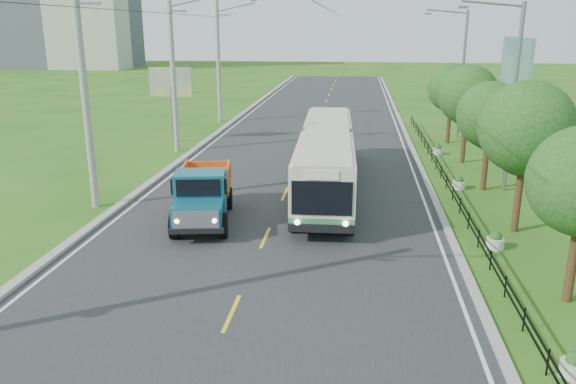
% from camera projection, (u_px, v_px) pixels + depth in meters
% --- Properties ---
extents(ground, '(240.00, 240.00, 0.00)m').
position_uv_depth(ground, '(232.00, 314.00, 16.05)').
color(ground, '#225A15').
rests_on(ground, ground).
extents(road, '(14.00, 120.00, 0.02)m').
position_uv_depth(road, '(301.00, 158.00, 35.08)').
color(road, '#28282B').
rests_on(road, ground).
extents(curb_left, '(0.40, 120.00, 0.15)m').
position_uv_depth(curb_left, '(189.00, 154.00, 35.90)').
color(curb_left, '#9E9E99').
rests_on(curb_left, ground).
extents(curb_right, '(0.30, 120.00, 0.10)m').
position_uv_depth(curb_right, '(417.00, 160.00, 34.24)').
color(curb_right, '#9E9E99').
rests_on(curb_right, ground).
extents(edge_line_left, '(0.12, 120.00, 0.00)m').
position_uv_depth(edge_line_left, '(198.00, 155.00, 35.85)').
color(edge_line_left, silver).
rests_on(edge_line_left, road).
extents(edge_line_right, '(0.12, 120.00, 0.00)m').
position_uv_depth(edge_line_right, '(409.00, 160.00, 34.30)').
color(edge_line_right, silver).
rests_on(edge_line_right, road).
extents(centre_dash, '(0.12, 2.20, 0.00)m').
position_uv_depth(centre_dash, '(232.00, 313.00, 16.04)').
color(centre_dash, yellow).
rests_on(centre_dash, road).
extents(railing_right, '(0.04, 40.00, 0.60)m').
position_uv_depth(railing_right, '(447.00, 183.00, 28.36)').
color(railing_right, black).
rests_on(railing_right, ground).
extents(pole_near, '(3.51, 0.32, 10.00)m').
position_uv_depth(pole_near, '(86.00, 94.00, 24.13)').
color(pole_near, gray).
rests_on(pole_near, ground).
extents(pole_mid, '(3.51, 0.32, 10.00)m').
position_uv_depth(pole_mid, '(174.00, 72.00, 35.56)').
color(pole_mid, gray).
rests_on(pole_mid, ground).
extents(pole_far, '(3.51, 0.32, 10.00)m').
position_uv_depth(pole_far, '(219.00, 61.00, 46.98)').
color(pole_far, gray).
rests_on(pole_far, ground).
extents(tree_third, '(3.60, 3.62, 6.00)m').
position_uv_depth(tree_third, '(526.00, 132.00, 21.52)').
color(tree_third, '#382314').
rests_on(tree_third, ground).
extents(tree_fourth, '(3.24, 3.31, 5.40)m').
position_uv_depth(tree_fourth, '(490.00, 118.00, 27.34)').
color(tree_fourth, '#382314').
rests_on(tree_fourth, ground).
extents(tree_fifth, '(3.48, 3.52, 5.80)m').
position_uv_depth(tree_fifth, '(468.00, 98.00, 32.98)').
color(tree_fifth, '#382314').
rests_on(tree_fifth, ground).
extents(tree_back, '(3.30, 3.36, 5.50)m').
position_uv_depth(tree_back, '(452.00, 90.00, 38.75)').
color(tree_back, '#382314').
rests_on(tree_back, ground).
extents(streetlight_mid, '(3.02, 0.20, 9.07)m').
position_uv_depth(streetlight_mid, '(511.00, 92.00, 26.75)').
color(streetlight_mid, slate).
rests_on(streetlight_mid, ground).
extents(streetlight_far, '(3.02, 0.20, 9.07)m').
position_uv_depth(streetlight_far, '(461.00, 70.00, 40.07)').
color(streetlight_far, slate).
rests_on(streetlight_far, ground).
extents(planter_front, '(0.64, 0.64, 0.67)m').
position_uv_depth(planter_front, '(574.00, 366.00, 13.06)').
color(planter_front, silver).
rests_on(planter_front, ground).
extents(planter_near, '(0.64, 0.64, 0.67)m').
position_uv_depth(planter_near, '(495.00, 241.00, 20.68)').
color(planter_near, silver).
rests_on(planter_near, ground).
extents(planter_mid, '(0.64, 0.64, 0.67)m').
position_uv_depth(planter_mid, '(459.00, 183.00, 28.29)').
color(planter_mid, silver).
rests_on(planter_mid, ground).
extents(planter_far, '(0.64, 0.64, 0.67)m').
position_uv_depth(planter_far, '(438.00, 150.00, 35.91)').
color(planter_far, silver).
rests_on(planter_far, ground).
extents(billboard_left, '(3.00, 0.20, 5.20)m').
position_uv_depth(billboard_left, '(171.00, 87.00, 38.90)').
color(billboard_left, slate).
rests_on(billboard_left, ground).
extents(billboard_right, '(0.24, 6.00, 7.30)m').
position_uv_depth(billboard_right, '(515.00, 73.00, 32.14)').
color(billboard_right, slate).
rests_on(billboard_right, ground).
extents(apartment_far, '(24.00, 14.00, 26.00)m').
position_uv_depth(apartment_far, '(14.00, 5.00, 135.91)').
color(apartment_far, '#B7B2A3').
rests_on(apartment_far, ground).
extents(bus, '(3.03, 15.50, 2.98)m').
position_uv_depth(bus, '(326.00, 154.00, 27.86)').
color(bus, '#317C47').
rests_on(bus, ground).
extents(dump_truck, '(2.99, 5.84, 2.34)m').
position_uv_depth(dump_truck, '(203.00, 191.00, 23.28)').
color(dump_truck, '#125A70').
rests_on(dump_truck, ground).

